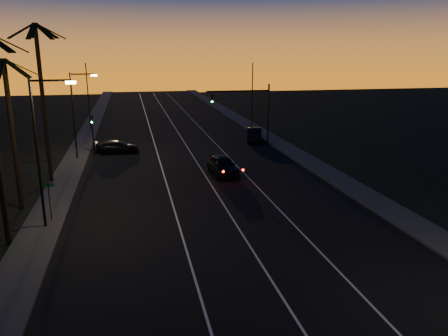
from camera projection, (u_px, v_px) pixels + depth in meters
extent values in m
cube|color=black|center=(199.00, 174.00, 38.29)|extent=(20.00, 170.00, 0.01)
cube|color=#333330|center=(64.00, 181.00, 35.99)|extent=(2.40, 170.00, 0.16)
cube|color=#333330|center=(318.00, 167.00, 40.54)|extent=(2.40, 170.00, 0.16)
cube|color=silver|center=(164.00, 176.00, 37.67)|extent=(0.12, 160.00, 0.01)
cube|color=silver|center=(204.00, 174.00, 38.39)|extent=(0.12, 160.00, 0.01)
cube|color=silver|center=(243.00, 172.00, 39.10)|extent=(0.12, 160.00, 0.01)
cube|color=black|center=(5.00, 41.00, 22.03)|extent=(2.18, 0.92, 1.18)
cylinder|color=black|center=(13.00, 137.00, 28.65)|extent=(0.32, 0.32, 10.00)
cube|color=black|center=(23.00, 68.00, 27.96)|extent=(2.18, 0.92, 1.18)
cube|color=black|center=(15.00, 67.00, 28.51)|extent=(1.25, 2.12, 1.18)
cube|color=black|center=(0.00, 67.00, 28.30)|extent=(1.34, 2.09, 1.18)
cube|color=black|center=(0.00, 68.00, 26.51)|extent=(0.45, 2.16, 1.18)
cube|color=black|center=(16.00, 68.00, 27.08)|extent=(1.95, 1.61, 1.18)
cylinder|color=black|center=(44.00, 107.00, 34.20)|extent=(0.32, 0.32, 12.50)
cube|color=black|center=(51.00, 31.00, 33.19)|extent=(2.18, 0.92, 1.18)
cube|color=black|center=(44.00, 31.00, 33.74)|extent=(1.25, 2.12, 1.18)
cube|color=black|center=(31.00, 31.00, 33.53)|extent=(1.34, 2.09, 1.18)
cube|color=black|center=(21.00, 31.00, 32.72)|extent=(2.18, 0.82, 1.18)
cube|color=black|center=(22.00, 30.00, 31.93)|extent=(1.90, 1.69, 1.18)
cube|color=black|center=(33.00, 30.00, 31.74)|extent=(0.45, 2.16, 1.18)
cube|color=black|center=(46.00, 31.00, 32.30)|extent=(1.95, 1.61, 1.18)
cylinder|color=black|center=(38.00, 157.00, 25.45)|extent=(0.16, 0.16, 9.00)
cylinder|color=black|center=(50.00, 80.00, 24.55)|extent=(2.20, 0.12, 0.12)
cube|color=#FFB766|center=(71.00, 83.00, 24.81)|extent=(0.55, 0.26, 0.16)
cylinder|color=black|center=(74.00, 117.00, 42.52)|extent=(0.16, 0.16, 8.50)
cylinder|color=black|center=(82.00, 74.00, 41.68)|extent=(2.20, 0.12, 0.12)
cube|color=#FFB766|center=(94.00, 75.00, 41.94)|extent=(0.55, 0.26, 0.16)
cylinder|color=black|center=(50.00, 202.00, 27.26)|extent=(0.06, 0.06, 2.60)
cube|color=#0C4812|center=(48.00, 185.00, 26.96)|extent=(0.70, 0.03, 0.20)
cylinder|color=black|center=(268.00, 116.00, 48.76)|extent=(0.20, 0.20, 7.00)
cylinder|color=black|center=(238.00, 91.00, 47.33)|extent=(7.00, 0.16, 0.16)
cube|color=black|center=(212.00, 99.00, 46.93)|extent=(0.32, 0.28, 1.00)
sphere|color=black|center=(212.00, 96.00, 46.69)|extent=(0.20, 0.20, 0.20)
sphere|color=black|center=(212.00, 99.00, 46.77)|extent=(0.20, 0.20, 0.20)
sphere|color=#14FF59|center=(212.00, 102.00, 46.86)|extent=(0.20, 0.20, 0.20)
cylinder|color=black|center=(93.00, 135.00, 45.26)|extent=(0.14, 0.14, 4.20)
cube|color=black|center=(92.00, 119.00, 44.85)|extent=(0.28, 0.25, 0.90)
sphere|color=black|center=(91.00, 117.00, 44.64)|extent=(0.18, 0.18, 0.18)
sphere|color=black|center=(92.00, 119.00, 44.71)|extent=(0.18, 0.18, 0.18)
sphere|color=#14FF59|center=(92.00, 122.00, 44.78)|extent=(0.18, 0.18, 0.18)
cylinder|color=black|center=(88.00, 97.00, 58.51)|extent=(0.14, 0.14, 9.00)
cylinder|color=black|center=(252.00, 96.00, 60.15)|extent=(0.14, 0.14, 9.00)
imported|color=black|center=(223.00, 165.00, 38.01)|extent=(2.39, 5.06, 1.67)
sphere|color=#FF0F05|center=(223.00, 172.00, 35.00)|extent=(0.18, 0.18, 0.18)
sphere|color=#FF0F05|center=(243.00, 170.00, 35.47)|extent=(0.18, 0.18, 0.18)
imported|color=black|center=(254.00, 135.00, 52.13)|extent=(2.93, 5.10, 1.59)
imported|color=black|center=(117.00, 147.00, 46.11)|extent=(4.63, 1.99, 1.33)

